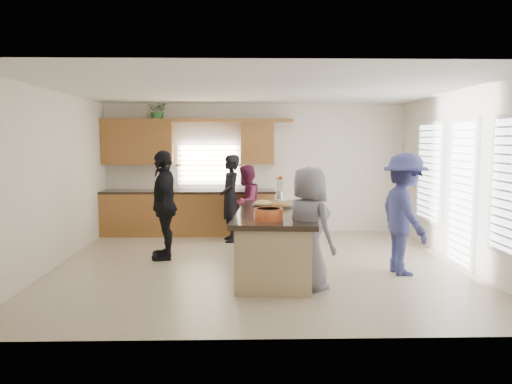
{
  "coord_description": "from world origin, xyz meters",
  "views": [
    {
      "loc": [
        -0.25,
        -7.89,
        2.02
      ],
      "look_at": [
        -0.04,
        0.42,
        1.15
      ],
      "focal_mm": 35.0,
      "sensor_mm": 36.0,
      "label": 1
    }
  ],
  "objects_px": {
    "woman_right_front": "(309,228)",
    "woman_left_front": "(164,205)",
    "woman_right_back": "(404,214)",
    "woman_left_mid": "(246,203)",
    "salad_bowl": "(269,214)",
    "island": "(276,243)",
    "woman_left_back": "(230,198)"
  },
  "relations": [
    {
      "from": "salad_bowl",
      "to": "woman_left_back",
      "type": "height_order",
      "value": "woman_left_back"
    },
    {
      "from": "woman_left_front",
      "to": "island",
      "type": "bearing_deg",
      "value": 55.79
    },
    {
      "from": "island",
      "to": "woman_left_front",
      "type": "relative_size",
      "value": 1.51
    },
    {
      "from": "woman_left_back",
      "to": "woman_left_mid",
      "type": "relative_size",
      "value": 1.14
    },
    {
      "from": "island",
      "to": "salad_bowl",
      "type": "distance_m",
      "value": 1.05
    },
    {
      "from": "woman_left_front",
      "to": "woman_right_back",
      "type": "bearing_deg",
      "value": 66.84
    },
    {
      "from": "woman_left_front",
      "to": "woman_right_back",
      "type": "distance_m",
      "value": 3.91
    },
    {
      "from": "woman_left_front",
      "to": "woman_right_back",
      "type": "relative_size",
      "value": 1.01
    },
    {
      "from": "woman_left_mid",
      "to": "woman_left_front",
      "type": "xyz_separation_m",
      "value": [
        -1.4,
        -1.54,
        0.16
      ]
    },
    {
      "from": "island",
      "to": "woman_left_front",
      "type": "distance_m",
      "value": 2.11
    },
    {
      "from": "woman_left_back",
      "to": "woman_right_back",
      "type": "xyz_separation_m",
      "value": [
        2.67,
        -2.49,
        0.05
      ]
    },
    {
      "from": "woman_left_back",
      "to": "woman_left_front",
      "type": "bearing_deg",
      "value": -47.34
    },
    {
      "from": "woman_left_front",
      "to": "woman_left_mid",
      "type": "bearing_deg",
      "value": 130.51
    },
    {
      "from": "woman_left_back",
      "to": "woman_left_front",
      "type": "distance_m",
      "value": 1.79
    },
    {
      "from": "woman_left_back",
      "to": "island",
      "type": "bearing_deg",
      "value": 7.64
    },
    {
      "from": "woman_right_front",
      "to": "woman_left_front",
      "type": "bearing_deg",
      "value": 15.96
    },
    {
      "from": "salad_bowl",
      "to": "woman_right_back",
      "type": "height_order",
      "value": "woman_right_back"
    },
    {
      "from": "salad_bowl",
      "to": "woman_right_back",
      "type": "distance_m",
      "value": 2.2
    },
    {
      "from": "woman_left_mid",
      "to": "woman_left_front",
      "type": "bearing_deg",
      "value": -18.28
    },
    {
      "from": "woman_left_front",
      "to": "woman_right_front",
      "type": "xyz_separation_m",
      "value": [
        2.23,
        -1.78,
        -0.09
      ]
    },
    {
      "from": "woman_right_back",
      "to": "woman_right_front",
      "type": "bearing_deg",
      "value": 108.33
    },
    {
      "from": "island",
      "to": "salad_bowl",
      "type": "relative_size",
      "value": 7.18
    },
    {
      "from": "woman_left_mid",
      "to": "woman_right_back",
      "type": "distance_m",
      "value": 3.52
    },
    {
      "from": "island",
      "to": "woman_right_front",
      "type": "distance_m",
      "value": 1.01
    },
    {
      "from": "salad_bowl",
      "to": "woman_left_front",
      "type": "distance_m",
      "value": 2.46
    },
    {
      "from": "island",
      "to": "salad_bowl",
      "type": "height_order",
      "value": "salad_bowl"
    },
    {
      "from": "salad_bowl",
      "to": "woman_left_front",
      "type": "height_order",
      "value": "woman_left_front"
    },
    {
      "from": "woman_left_front",
      "to": "woman_right_back",
      "type": "xyz_separation_m",
      "value": [
        3.76,
        -1.07,
        -0.01
      ]
    },
    {
      "from": "woman_left_back",
      "to": "woman_left_mid",
      "type": "distance_m",
      "value": 0.35
    },
    {
      "from": "woman_left_mid",
      "to": "woman_right_front",
      "type": "relative_size",
      "value": 0.91
    },
    {
      "from": "salad_bowl",
      "to": "woman_left_back",
      "type": "bearing_deg",
      "value": 100.54
    },
    {
      "from": "woman_left_back",
      "to": "woman_left_mid",
      "type": "height_order",
      "value": "woman_left_back"
    }
  ]
}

